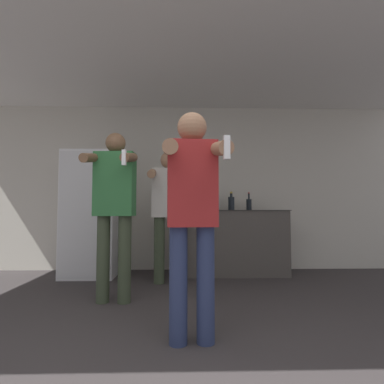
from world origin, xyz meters
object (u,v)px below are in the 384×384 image
Objects in this scene: person_woman_foreground at (192,205)px; person_man_side at (114,202)px; bottle_red_label at (231,203)px; bottle_tall_gin at (249,204)px; refrigerator at (93,214)px; person_spectator_back at (169,205)px; bottle_brown_liquor at (216,202)px.

person_man_side reaches higher than person_woman_foreground.
bottle_tall_gin is (0.26, 0.00, -0.02)m from bottle_red_label.
refrigerator reaches higher than person_spectator_back.
bottle_tall_gin is at bearing 38.64° from person_man_side.
refrigerator reaches higher than person_man_side.
bottle_tall_gin is at bearing 0.00° from bottle_red_label.
person_woman_foreground is 0.95× the size of person_man_side.
refrigerator is 1.41m from person_man_side.
refrigerator reaches higher than bottle_brown_liquor.
refrigerator is 1.07× the size of person_woman_foreground.
person_spectator_back reaches higher than bottle_tall_gin.
person_man_side is at bearing -136.52° from bottle_red_label.
person_spectator_back is (0.51, 0.77, -0.01)m from person_man_side.
bottle_tall_gin is (2.25, 0.06, 0.14)m from refrigerator.
refrigerator is at bearing -178.42° from bottle_red_label.
person_woman_foreground is 1.73m from person_spectator_back.
bottle_brown_liquor is 1.14× the size of bottle_tall_gin.
bottle_tall_gin is 2.12m from person_man_side.
person_spectator_back is (-0.67, -0.55, -0.05)m from bottle_brown_liquor.
refrigerator is 2.60m from person_woman_foreground.
person_man_side reaches higher than bottle_red_label.
refrigerator is 6.59× the size of bottle_tall_gin.
person_man_side reaches higher than bottle_tall_gin.
person_woman_foreground is 0.97× the size of person_spectator_back.
bottle_red_label is 2.35m from person_woman_foreground.
refrigerator is 2.26m from bottle_tall_gin.
bottle_red_label is 0.26m from bottle_tall_gin.
bottle_brown_liquor is (1.77, 0.06, 0.18)m from refrigerator.
bottle_tall_gin is at bearing 68.44° from person_woman_foreground.
bottle_red_label reaches higher than bottle_tall_gin.
bottle_brown_liquor is at bearing 180.00° from bottle_red_label.
person_man_side reaches higher than bottle_brown_liquor.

